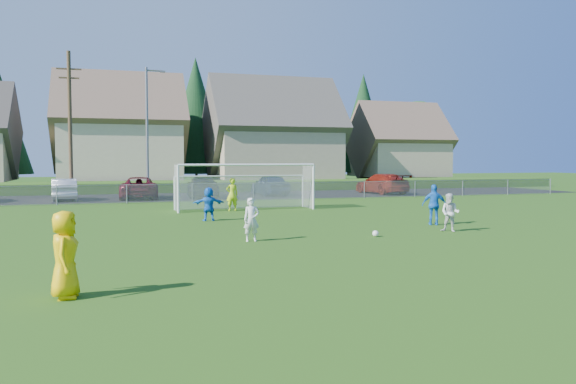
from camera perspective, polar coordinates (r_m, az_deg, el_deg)
name	(u,v)px	position (r m, az deg, el deg)	size (l,w,h in m)	color
ground	(375,259)	(15.62, 8.88, -6.79)	(160.00, 160.00, 0.00)	#193D0C
asphalt_lot	(209,196)	(41.93, -8.00, -0.41)	(60.00, 60.00, 0.00)	black
grass_embankment	(195,186)	(49.31, -9.43, 0.60)	(70.00, 6.00, 0.80)	#1E420F
soccer_ball	(375,234)	(20.11, 8.88, -4.20)	(0.22, 0.22, 0.22)	white
referee	(65,255)	(11.91, -21.74, -5.94)	(0.85, 0.55, 1.73)	#FFC405
player_white_a	(251,220)	(18.72, -3.73, -2.82)	(0.53, 0.35, 1.46)	silver
player_white_b	(450,213)	(22.02, 16.14, -2.03)	(0.70, 0.55, 1.45)	silver
player_blue_a	(434,205)	(24.08, 14.64, -1.26)	(0.99, 0.41, 1.69)	blue
player_blue_b	(209,204)	(25.14, -8.05, -1.21)	(1.39, 0.44, 1.50)	blue
goalkeeper	(232,194)	(29.80, -5.70, -0.25)	(0.64, 0.42, 1.75)	#CCEB1B
car_b	(64,189)	(40.17, -21.77, 0.24)	(1.52, 4.36, 1.44)	silver
car_c	(139,188)	(40.29, -14.87, 0.43)	(2.51, 5.44, 1.51)	#560918
car_d	(203,187)	(40.50, -8.66, 0.51)	(2.11, 5.20, 1.51)	black
car_e	(270,185)	(42.36, -1.84, 0.72)	(1.86, 4.62, 1.57)	#142247
car_g	(382,184)	(45.05, 9.51, 0.84)	(2.22, 5.47, 1.59)	maroon
soccer_goal	(244,180)	(30.62, -4.51, 1.27)	(7.42, 1.90, 2.50)	white
chainlink_fence	(223,192)	(36.48, -6.59, 0.02)	(52.06, 0.06, 1.20)	gray
streetlight	(148,128)	(39.90, -14.05, 6.28)	(1.38, 0.18, 9.00)	slate
utility_pole	(70,124)	(40.93, -21.26, 6.50)	(1.60, 0.26, 10.00)	#473321
houses_row	(204,113)	(57.11, -8.57, 7.94)	(53.90, 11.45, 13.27)	tan
tree_row	(186,121)	(63.14, -10.29, 7.09)	(65.98, 12.36, 13.80)	#382616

